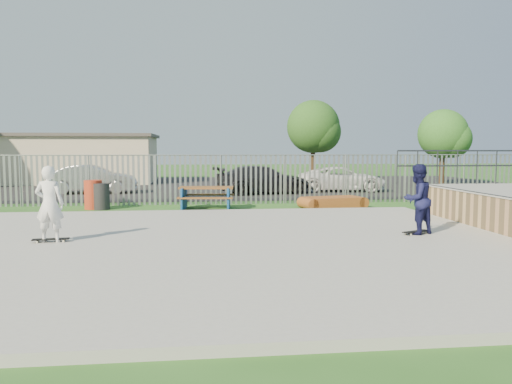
{
  "coord_description": "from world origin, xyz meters",
  "views": [
    {
      "loc": [
        0.19,
        -11.23,
        2.26
      ],
      "look_at": [
        1.66,
        2.0,
        1.1
      ],
      "focal_mm": 35.0,
      "sensor_mm": 36.0,
      "label": 1
    }
  ],
  "objects": [
    {
      "name": "ground",
      "position": [
        0.0,
        0.0,
        0.0
      ],
      "size": [
        120.0,
        120.0,
        0.0
      ],
      "primitive_type": "plane",
      "color": "#2B5D1F",
      "rests_on": "ground"
    },
    {
      "name": "concrete_slab",
      "position": [
        0.0,
        0.0,
        0.07
      ],
      "size": [
        15.0,
        12.0,
        0.15
      ],
      "primitive_type": "cube",
      "color": "#A0A09A",
      "rests_on": "ground"
    },
    {
      "name": "fence",
      "position": [
        1.0,
        4.59,
        1.0
      ],
      "size": [
        26.04,
        16.02,
        2.0
      ],
      "color": "gray",
      "rests_on": "ground"
    },
    {
      "name": "picnic_table",
      "position": [
        0.39,
        7.37,
        0.43
      ],
      "size": [
        2.14,
        1.81,
        0.84
      ],
      "rotation": [
        0.0,
        0.0,
        -0.09
      ],
      "color": "brown",
      "rests_on": "ground"
    },
    {
      "name": "funbox",
      "position": [
        5.18,
        7.2,
        0.21
      ],
      "size": [
        2.3,
        1.51,
        0.42
      ],
      "rotation": [
        0.0,
        0.0,
        0.23
      ],
      "color": "brown",
      "rests_on": "ground"
    },
    {
      "name": "trash_bin_red",
      "position": [
        -3.82,
        7.88,
        0.54
      ],
      "size": [
        0.65,
        0.65,
        1.08
      ],
      "primitive_type": "cylinder",
      "color": "#AB321A",
      "rests_on": "ground"
    },
    {
      "name": "trash_bin_grey",
      "position": [
        -3.48,
        7.7,
        0.49
      ],
      "size": [
        0.59,
        0.59,
        0.98
      ],
      "primitive_type": "cylinder",
      "color": "black",
      "rests_on": "ground"
    },
    {
      "name": "parking_lot",
      "position": [
        0.0,
        19.0,
        0.01
      ],
      "size": [
        40.0,
        18.0,
        0.02
      ],
      "primitive_type": "cube",
      "color": "black",
      "rests_on": "ground"
    },
    {
      "name": "car_silver",
      "position": [
        -5.22,
        14.47,
        0.73
      ],
      "size": [
        4.4,
        1.75,
        1.42
      ],
      "primitive_type": "imported",
      "rotation": [
        0.0,
        0.0,
        1.63
      ],
      "color": "#B9BABE",
      "rests_on": "parking_lot"
    },
    {
      "name": "car_dark",
      "position": [
        3.26,
        13.33,
        0.71
      ],
      "size": [
        5.06,
        2.83,
        1.39
      ],
      "primitive_type": "imported",
      "rotation": [
        0.0,
        0.0,
        1.76
      ],
      "color": "black",
      "rests_on": "parking_lot"
    },
    {
      "name": "car_white",
      "position": [
        7.59,
        14.34,
        0.66
      ],
      "size": [
        4.83,
        2.67,
        1.28
      ],
      "primitive_type": "imported",
      "rotation": [
        0.0,
        0.0,
        1.45
      ],
      "color": "white",
      "rests_on": "parking_lot"
    },
    {
      "name": "building",
      "position": [
        -8.0,
        23.0,
        1.61
      ],
      "size": [
        10.4,
        6.4,
        3.2
      ],
      "color": "beige",
      "rests_on": "ground"
    },
    {
      "name": "tree_mid",
      "position": [
        7.84,
        22.35,
        3.73
      ],
      "size": [
        3.59,
        3.59,
        5.54
      ],
      "color": "#3D2C18",
      "rests_on": "ground"
    },
    {
      "name": "tree_right",
      "position": [
        15.07,
        18.25,
        3.14
      ],
      "size": [
        3.03,
        3.03,
        4.67
      ],
      "color": "#422E1A",
      "rests_on": "ground"
    },
    {
      "name": "skateboard_a",
      "position": [
        5.48,
        0.47,
        0.19
      ],
      "size": [
        0.81,
        0.52,
        0.08
      ],
      "rotation": [
        0.0,
        0.0,
        0.44
      ],
      "color": "black",
      "rests_on": "concrete_slab"
    },
    {
      "name": "skateboard_b",
      "position": [
        -3.21,
        0.37,
        0.19
      ],
      "size": [
        0.82,
        0.28,
        0.08
      ],
      "rotation": [
        0.0,
        0.0,
        0.1
      ],
      "color": "black",
      "rests_on": "concrete_slab"
    },
    {
      "name": "skater_navy",
      "position": [
        5.48,
        0.47,
        1.02
      ],
      "size": [
        1.04,
        0.95,
        1.73
      ],
      "primitive_type": "imported",
      "rotation": [
        0.0,
        0.0,
        3.58
      ],
      "color": "#14163F",
      "rests_on": "concrete_slab"
    },
    {
      "name": "skater_white",
      "position": [
        -3.21,
        0.37,
        1.02
      ],
      "size": [
        0.66,
        0.46,
        1.73
      ],
      "primitive_type": "imported",
      "rotation": [
        0.0,
        0.0,
        3.07
      ],
      "color": "white",
      "rests_on": "concrete_slab"
    }
  ]
}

